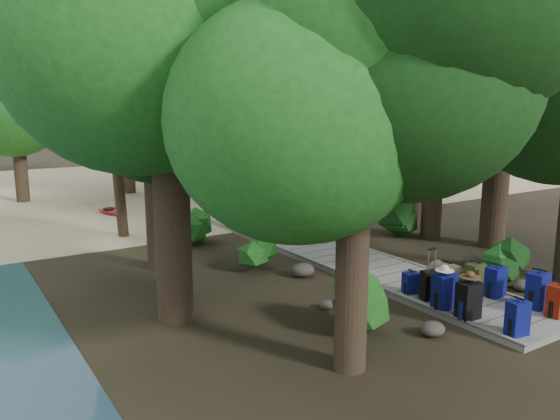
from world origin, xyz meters
TOP-DOWN VIEW (x-y plane):
  - ground at (0.00, 0.00)m, footprint 120.00×120.00m
  - sand_beach at (0.00, 16.00)m, footprint 40.00×22.00m
  - boardwalk at (0.00, 1.00)m, footprint 2.00×12.00m
  - backpack_left_a at (-0.70, -4.64)m, footprint 0.38×0.29m
  - backpack_left_b at (-0.79, -3.72)m, footprint 0.43×0.31m
  - backpack_left_c at (-0.77, -3.14)m, footprint 0.43×0.33m
  - backpack_left_d at (-0.64, -2.17)m, footprint 0.36×0.29m
  - backpack_right_a at (0.66, -4.53)m, footprint 0.40×0.30m
  - backpack_right_b at (0.77, -4.07)m, footprint 0.46×0.35m
  - backpack_right_c at (0.64, -3.25)m, footprint 0.42×0.32m
  - backpack_right_d at (0.74, -2.67)m, footprint 0.38×0.27m
  - duffel_right_khaki at (0.72, -1.94)m, footprint 0.38×0.56m
  - suitcase_on_boardwalk at (-0.60, -2.66)m, footprint 0.42×0.28m
  - lone_suitcase_on_sand at (0.33, 7.85)m, footprint 0.45×0.29m
  - hat_brown at (-0.73, -3.67)m, footprint 0.38×0.38m
  - hat_white at (-0.79, -3.15)m, footprint 0.35×0.35m
  - kayak at (-3.40, 10.01)m, footprint 1.43×3.14m
  - sun_lounger at (2.48, 10.07)m, footprint 0.80×1.69m
  - tree_right_b at (4.43, -0.38)m, footprint 5.65×5.65m
  - tree_right_c at (3.76, 1.26)m, footprint 4.91×4.91m
  - tree_right_d at (5.43, 3.49)m, footprint 6.03×6.03m
  - tree_right_e at (4.12, 6.34)m, footprint 4.74×4.74m
  - tree_right_f at (6.93, 9.41)m, footprint 6.18×6.18m
  - tree_left_a at (-3.67, -3.85)m, footprint 4.20×4.20m
  - tree_left_b at (-5.16, -0.63)m, footprint 5.19×5.19m
  - tree_left_c at (-4.26, 2.73)m, footprint 4.07×4.07m
  - tree_back_a at (-1.20, 14.62)m, footprint 4.62×4.62m
  - tree_back_b at (1.91, 15.69)m, footprint 5.46×5.46m
  - tree_back_c at (5.45, 15.14)m, footprint 4.88×4.88m
  - tree_back_d at (-5.62, 14.73)m, footprint 4.52×4.52m
  - palm_right_a at (2.88, 6.59)m, footprint 4.83×4.83m
  - palm_right_b at (4.99, 10.99)m, footprint 4.31×4.31m
  - palm_right_c at (2.02, 13.17)m, footprint 4.70×4.70m
  - palm_left_a at (-4.23, 6.37)m, footprint 4.35×4.35m
  - rock_left_a at (-1.70, -3.71)m, footprint 0.45×0.41m
  - rock_left_b at (-2.46, -1.72)m, footprint 0.32×0.28m
  - rock_left_c at (-1.67, 0.23)m, footprint 0.56×0.51m
  - rock_left_d at (-1.89, 2.77)m, footprint 0.31×0.28m
  - rock_right_a at (1.72, -3.15)m, footprint 0.44×0.40m
  - rock_right_b at (2.38, -1.34)m, footprint 0.52×0.47m
  - rock_right_c at (1.42, 1.71)m, footprint 0.35×0.32m
  - rock_right_d at (3.16, 4.00)m, footprint 0.61×0.55m
  - shrub_left_a at (-2.74, -2.94)m, footprint 1.12×1.12m
  - shrub_left_b at (-2.30, 1.25)m, footprint 0.83×0.83m
  - shrub_left_c at (-2.61, 4.42)m, footprint 1.21×1.21m
  - shrub_right_a at (1.92, -2.43)m, footprint 1.00×1.00m
  - shrub_right_b at (2.97, 1.87)m, footprint 1.46×1.46m
  - shrub_right_c at (1.71, 5.86)m, footprint 0.83×0.83m

SIDE VIEW (x-z plane):
  - ground at x=0.00m, z-range 0.00..0.00m
  - sand_beach at x=0.00m, z-range 0.00..0.02m
  - boardwalk at x=0.00m, z-range 0.00..0.12m
  - rock_left_d at x=-1.89m, z-range 0.00..0.17m
  - rock_left_b at x=-2.46m, z-range 0.00..0.17m
  - rock_right_c at x=1.42m, z-range 0.00..0.19m
  - rock_right_a at x=1.72m, z-range 0.00..0.24m
  - rock_left_a at x=-1.70m, z-range 0.00..0.25m
  - rock_right_b at x=2.38m, z-range 0.00..0.29m
  - rock_left_c at x=-1.67m, z-range 0.00..0.31m
  - rock_right_d at x=3.16m, z-range 0.00..0.34m
  - kayak at x=-3.40m, z-range 0.02..0.33m
  - sun_lounger at x=2.48m, z-range 0.02..0.54m
  - duffel_right_khaki at x=0.72m, z-range 0.12..0.49m
  - lone_suitcase_on_sand at x=0.33m, z-range 0.02..0.69m
  - backpack_left_d at x=-0.64m, z-range 0.12..0.60m
  - shrub_right_c at x=1.71m, z-range 0.00..0.74m
  - shrub_left_b at x=-2.30m, z-range 0.00..0.75m
  - backpack_right_d at x=0.74m, z-range 0.12..0.70m
  - suitcase_on_boardwalk at x=-0.60m, z-range 0.12..0.71m
  - backpack_left_a at x=-0.70m, z-range 0.12..0.78m
  - shrub_right_a at x=1.92m, z-range 0.00..0.90m
  - backpack_right_a at x=0.66m, z-range 0.12..0.78m
  - backpack_right_c at x=0.64m, z-range 0.12..0.80m
  - backpack_left_c at x=-0.77m, z-range 0.12..0.87m
  - backpack_left_b at x=-0.79m, z-range 0.12..0.87m
  - backpack_right_b at x=0.77m, z-range 0.12..0.89m
  - shrub_left_a at x=-2.74m, z-range 0.00..1.01m
  - shrub_left_c at x=-2.61m, z-range 0.00..1.09m
  - shrub_right_b at x=2.97m, z-range 0.00..1.31m
  - hat_white at x=-0.79m, z-range 0.87..0.99m
  - hat_brown at x=-0.73m, z-range 0.87..0.99m
  - palm_left_a at x=-4.23m, z-range 0.00..6.92m
  - tree_left_a at x=-3.67m, z-range 0.00..7.01m
  - tree_left_c at x=-4.26m, z-range 0.00..7.07m
  - palm_right_c at x=2.02m, z-range 0.00..7.48m
  - tree_back_d at x=-5.62m, z-range 0.00..7.54m
  - tree_back_a at x=-1.20m, z-range 0.00..8.00m
  - palm_right_a at x=2.88m, z-range 0.00..8.24m
  - palm_right_b at x=4.99m, z-range 0.00..8.32m
  - tree_right_c at x=3.76m, z-range 0.00..8.49m
  - tree_right_e at x=4.12m, z-range 0.00..8.53m
  - tree_back_c at x=5.45m, z-range 0.00..8.79m
  - tree_left_b at x=-5.16m, z-range 0.00..9.34m
  - tree_back_b at x=1.91m, z-range 0.00..9.75m
  - tree_right_b at x=4.43m, z-range 0.00..10.08m
  - tree_right_f at x=6.93m, z-range 0.00..11.03m
  - tree_right_d at x=5.43m, z-range 0.00..11.05m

